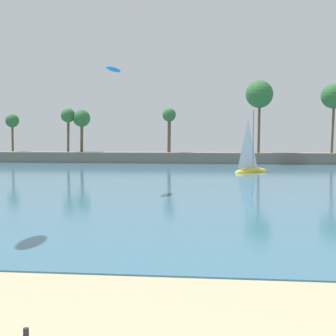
% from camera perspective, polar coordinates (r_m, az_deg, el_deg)
% --- Properties ---
extents(sea, '(220.00, 107.70, 0.06)m').
position_cam_1_polar(sea, '(70.01, 4.46, -0.04)').
color(sea, '#386B84').
rests_on(sea, ground).
extents(palm_headland, '(118.94, 7.12, 13.46)m').
position_cam_1_polar(palm_headland, '(83.74, 6.03, 3.04)').
color(palm_headland, slate).
rests_on(palm_headland, ground).
extents(sailboat_mid_bay, '(5.19, 5.34, 8.30)m').
position_cam_1_polar(sailboat_mid_bay, '(63.20, 9.38, 0.22)').
color(sailboat_mid_bay, yellow).
rests_on(sailboat_mid_bay, sea).
extents(kite_aloft_low_near_shore, '(1.17, 2.69, 0.54)m').
position_cam_1_polar(kite_aloft_low_near_shore, '(40.44, -6.24, 11.11)').
color(kite_aloft_low_near_shore, '#237FD1').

